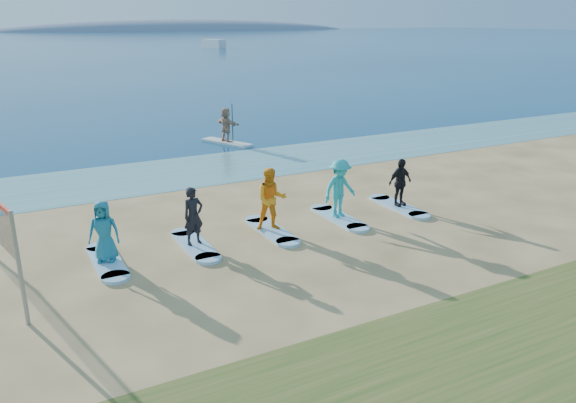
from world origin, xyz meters
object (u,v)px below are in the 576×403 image
boat_offshore_b (213,48)px  surfboard_0 (107,262)px  paddleboarder (226,125)px  student_1 (193,216)px  student_2 (271,199)px  surfboard_4 (398,206)px  student_3 (340,188)px  student_0 (104,231)px  surfboard_3 (339,218)px  paddleboard (227,142)px  surfboard_1 (195,245)px  surfboard_2 (272,231)px  student_4 (400,182)px

boat_offshore_b → surfboard_0: bearing=-126.3°
paddleboarder → student_1: paddleboarder is taller
boat_offshore_b → student_2: student_2 is taller
student_2 → surfboard_4: (4.77, 0.00, -0.98)m
student_3 → surfboard_4: 2.57m
student_0 → surfboard_3: size_ratio=0.73×
surfboard_0 → student_1: (2.39, 0.00, 0.86)m
boat_offshore_b → student_0: (-43.01, -104.42, 0.89)m
surfboard_0 → student_2: 4.87m
paddleboarder → surfboard_0: 14.78m
paddleboarder → surfboard_4: paddleboarder is taller
paddleboard → surfboard_0: paddleboard is taller
boat_offshore_b → surfboard_1: (-40.62, -104.42, 0.04)m
student_0 → surfboard_2: size_ratio=0.73×
student_1 → student_4: student_1 is taller
student_4 → student_3: bearing=176.3°
surfboard_0 → student_0: bearing=0.0°
surfboard_0 → boat_offshore_b: bearing=67.6°
student_2 → surfboard_3: (2.39, 0.00, -0.98)m
surfboard_0 → surfboard_2: (4.77, 0.00, 0.00)m
surfboard_3 → student_3: student_3 is taller
surfboard_1 → surfboard_2: size_ratio=1.00×
surfboard_0 → paddleboarder: bearing=55.7°
boat_offshore_b → surfboard_3: 110.40m
student_4 → surfboard_0: bearing=176.3°
student_1 → student_4: size_ratio=1.02×
surfboard_3 → student_4: student_4 is taller
surfboard_2 → student_4: size_ratio=1.38×
paddleboard → student_4: (1.22, -12.18, 0.83)m
student_0 → student_2: bearing=23.7°
paddleboarder → student_4: bearing=168.6°
student_1 → surfboard_3: bearing=-11.2°
surfboard_0 → student_0: 0.85m
student_1 → surfboard_2: size_ratio=0.74×
surfboard_3 → student_3: size_ratio=1.19×
student_1 → student_4: bearing=-11.2°
surfboard_2 → surfboard_4: size_ratio=1.00×
boat_offshore_b → surfboard_3: (-35.85, -104.42, 0.04)m
surfboard_0 → surfboard_4: (9.54, 0.00, 0.00)m
paddleboard → student_1: 13.58m
paddleboard → surfboard_3: (-1.17, -12.18, -0.01)m
paddleboard → student_1: student_1 is taller
paddleboard → student_3: size_ratio=1.62×
paddleboard → student_1: size_ratio=1.84×
paddleboarder → surfboard_4: (1.22, -12.18, -0.92)m
student_0 → surfboard_4: bearing=23.7°
surfboard_4 → student_4: student_4 is taller
student_0 → surfboard_4: 9.58m
paddleboarder → boat_offshore_b: (34.69, 92.24, -0.97)m
student_1 → student_4: 7.16m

